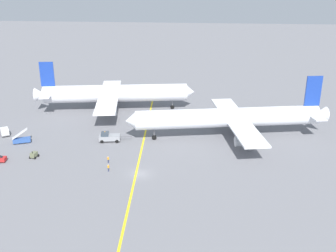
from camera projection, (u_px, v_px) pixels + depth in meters
name	position (u px, v px, depth m)	size (l,w,h in m)	color
ground_plane	(140.00, 174.00, 90.63)	(600.00, 600.00, 0.00)	slate
taxiway_stripe	(140.00, 155.00, 100.06)	(0.50, 120.00, 0.01)	yellow
airliner_at_gate_left	(115.00, 94.00, 130.96)	(52.21, 39.00, 16.52)	silver
airliner_being_pushed	(229.00, 118.00, 109.19)	(55.83, 38.75, 16.76)	white
pushback_tug	(109.00, 137.00, 107.88)	(8.92, 3.80, 2.88)	gray
gse_gpu_cart_small	(34.00, 155.00, 98.27)	(1.90, 2.32, 1.90)	#666B4C
gse_container_dolly_flat	(5.00, 132.00, 111.59)	(3.61, 3.88, 2.15)	slate
gse_stair_truck_yellow	(22.00, 139.00, 106.79)	(4.94, 3.56, 4.06)	#2D5199
ground_crew_wing_walker_right	(108.00, 159.00, 95.50)	(0.50, 0.36, 1.70)	#2D3351
ground_crew_ramp_agent_by_cones	(108.00, 168.00, 91.35)	(0.48, 0.36, 1.75)	#2D3351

